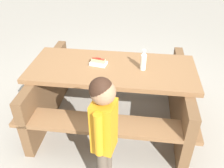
{
  "coord_description": "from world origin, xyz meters",
  "views": [
    {
      "loc": [
        0.41,
        2.2,
        2.04
      ],
      "look_at": [
        0.0,
        0.0,
        0.52
      ],
      "focal_mm": 38.29,
      "sensor_mm": 36.0,
      "label": 1
    }
  ],
  "objects_px": {
    "picnic_table": "(112,90)",
    "soda_bottle": "(143,61)",
    "child_in_coat": "(104,127)",
    "hotdog_tray": "(98,62)"
  },
  "relations": [
    {
      "from": "picnic_table",
      "to": "hotdog_tray",
      "type": "distance_m",
      "value": 0.37
    },
    {
      "from": "picnic_table",
      "to": "soda_bottle",
      "type": "height_order",
      "value": "soda_bottle"
    },
    {
      "from": "hotdog_tray",
      "to": "picnic_table",
      "type": "bearing_deg",
      "value": 151.75
    },
    {
      "from": "child_in_coat",
      "to": "soda_bottle",
      "type": "bearing_deg",
      "value": -124.42
    },
    {
      "from": "picnic_table",
      "to": "hotdog_tray",
      "type": "bearing_deg",
      "value": -28.25
    },
    {
      "from": "picnic_table",
      "to": "soda_bottle",
      "type": "bearing_deg",
      "value": 160.02
    },
    {
      "from": "hotdog_tray",
      "to": "soda_bottle",
      "type": "bearing_deg",
      "value": 157.38
    },
    {
      "from": "soda_bottle",
      "to": "hotdog_tray",
      "type": "relative_size",
      "value": 1.09
    },
    {
      "from": "picnic_table",
      "to": "soda_bottle",
      "type": "distance_m",
      "value": 0.53
    },
    {
      "from": "soda_bottle",
      "to": "child_in_coat",
      "type": "height_order",
      "value": "child_in_coat"
    }
  ]
}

